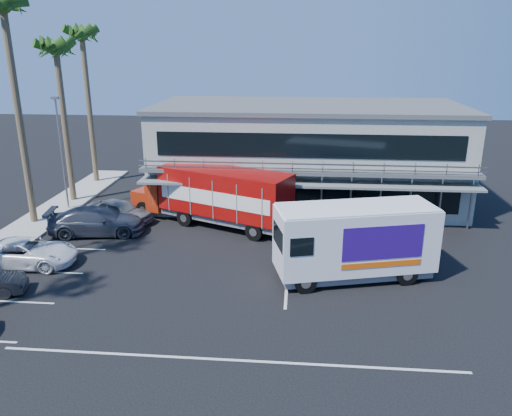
{
  "coord_description": "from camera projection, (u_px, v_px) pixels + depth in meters",
  "views": [
    {
      "loc": [
        2.44,
        -22.13,
        11.53
      ],
      "look_at": [
        -0.01,
        5.64,
        2.3
      ],
      "focal_mm": 35.0,
      "sensor_mm": 36.0,
      "label": 1
    }
  ],
  "objects": [
    {
      "name": "parked_car_d",
      "position": [
        97.0,
        221.0,
        31.43
      ],
      "size": [
        6.23,
        3.32,
        1.72
      ],
      "primitive_type": "imported",
      "rotation": [
        0.0,
        0.0,
        1.73
      ],
      "color": "#333844",
      "rests_on": "ground"
    },
    {
      "name": "curb_strip",
      "position": [
        22.0,
        233.0,
        31.66
      ],
      "size": [
        3.0,
        32.0,
        0.16
      ],
      "primitive_type": "cube",
      "color": "#A5A399",
      "rests_on": "ground"
    },
    {
      "name": "light_pole_far",
      "position": [
        61.0,
        149.0,
        34.93
      ],
      "size": [
        0.5,
        0.25,
        8.09
      ],
      "color": "gray",
      "rests_on": "ground"
    },
    {
      "name": "parked_car_c",
      "position": [
        26.0,
        252.0,
        27.02
      ],
      "size": [
        5.5,
        2.76,
        1.49
      ],
      "primitive_type": "imported",
      "rotation": [
        0.0,
        0.0,
        1.63
      ],
      "color": "white",
      "rests_on": "ground"
    },
    {
      "name": "parked_car_e",
      "position": [
        120.0,
        211.0,
        33.54
      ],
      "size": [
        4.96,
        3.21,
        1.57
      ],
      "primitive_type": "imported",
      "rotation": [
        0.0,
        0.0,
        1.25
      ],
      "color": "slate",
      "rests_on": "ground"
    },
    {
      "name": "palm_f",
      "position": [
        83.0,
        44.0,
        39.91
      ],
      "size": [
        2.8,
        2.8,
        13.25
      ],
      "color": "brown",
      "rests_on": "ground"
    },
    {
      "name": "palm_e",
      "position": [
        57.0,
        58.0,
        34.95
      ],
      "size": [
        2.8,
        2.8,
        12.25
      ],
      "color": "brown",
      "rests_on": "ground"
    },
    {
      "name": "ground",
      "position": [
        246.0,
        287.0,
        24.76
      ],
      "size": [
        120.0,
        120.0,
        0.0
      ],
      "primitive_type": "plane",
      "color": "black",
      "rests_on": "ground"
    },
    {
      "name": "palm_d",
      "position": [
        5.0,
        21.0,
        29.57
      ],
      "size": [
        2.8,
        2.8,
        14.75
      ],
      "color": "brown",
      "rests_on": "ground"
    },
    {
      "name": "white_van",
      "position": [
        355.0,
        241.0,
        25.15
      ],
      "size": [
        8.36,
        4.62,
        3.88
      ],
      "rotation": [
        0.0,
        0.0,
        0.25
      ],
      "color": "white",
      "rests_on": "ground"
    },
    {
      "name": "red_truck",
      "position": [
        215.0,
        194.0,
        32.69
      ],
      "size": [
        11.48,
        7.04,
        3.84
      ],
      "rotation": [
        0.0,
        0.0,
        -0.42
      ],
      "color": "#9C240C",
      "rests_on": "ground"
    },
    {
      "name": "building",
      "position": [
        307.0,
        153.0,
        37.48
      ],
      "size": [
        22.4,
        12.0,
        7.3
      ],
      "color": "gray",
      "rests_on": "ground"
    }
  ]
}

